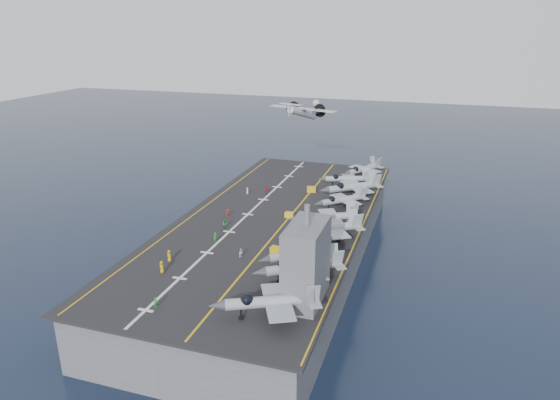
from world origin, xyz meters
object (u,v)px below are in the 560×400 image
(tow_cart_a, at_px, (277,250))
(fighter_jet_0, at_px, (272,300))
(island_superstructure, at_px, (306,254))
(transport_plane, at_px, (303,113))

(tow_cart_a, bearing_deg, fighter_jet_0, -73.58)
(island_superstructure, distance_m, fighter_jet_0, 8.41)
(tow_cart_a, bearing_deg, island_superstructure, -56.34)
(transport_plane, bearing_deg, fighter_jet_0, -77.03)
(island_superstructure, distance_m, transport_plane, 88.83)
(fighter_jet_0, relative_size, tow_cart_a, 8.15)
(island_superstructure, bearing_deg, tow_cart_a, 123.66)
(tow_cart_a, bearing_deg, transport_plane, 102.01)
(fighter_jet_0, bearing_deg, tow_cart_a, 106.42)
(island_superstructure, distance_m, tow_cart_a, 17.67)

